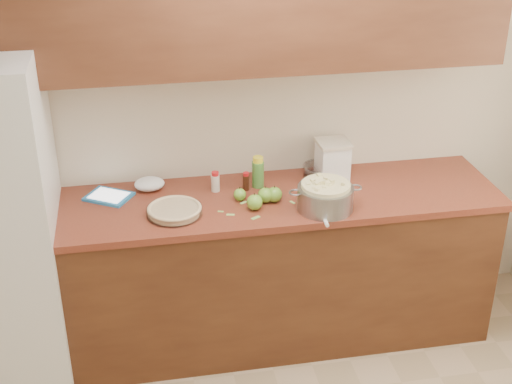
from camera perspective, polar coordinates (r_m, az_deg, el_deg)
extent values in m
plane|color=beige|center=(4.03, -0.36, 6.49)|extent=(3.60, 0.00, 3.60)
cube|color=#562F18|center=(4.14, 0.47, -6.32)|extent=(2.60, 0.65, 0.88)
cube|color=brown|center=(3.91, 0.50, -0.67)|extent=(2.64, 0.68, 0.04)
cube|color=brown|center=(3.69, 0.09, 15.07)|extent=(2.60, 0.34, 0.70)
cylinder|color=silver|center=(3.73, -6.53, -1.54)|extent=(0.29, 0.29, 0.04)
cylinder|color=#D3B485|center=(3.73, -6.53, -1.53)|extent=(0.26, 0.26, 0.03)
torus|color=#D3B485|center=(3.73, -6.55, -1.32)|extent=(0.28, 0.28, 0.02)
cylinder|color=gray|center=(3.77, 5.56, -0.48)|extent=(0.30, 0.30, 0.13)
torus|color=gray|center=(3.71, 3.16, -0.05)|extent=(0.07, 0.07, 0.01)
torus|color=gray|center=(3.79, 7.97, 0.36)|extent=(0.07, 0.07, 0.01)
cylinder|color=beige|center=(3.76, 5.57, -0.26)|extent=(0.26, 0.26, 0.14)
cube|color=white|center=(4.10, 6.14, 2.49)|extent=(0.17, 0.17, 0.20)
cube|color=beige|center=(4.06, 6.21, 3.93)|extent=(0.19, 0.19, 0.02)
cube|color=#277CBB|center=(3.97, -11.70, -0.36)|extent=(0.29, 0.27, 0.01)
cube|color=white|center=(3.96, -11.71, -0.25)|extent=(0.24, 0.22, 0.00)
cube|color=gray|center=(3.75, 5.08, -1.70)|extent=(0.03, 0.11, 0.00)
cylinder|color=white|center=(3.66, 5.57, -2.34)|extent=(0.02, 0.10, 0.02)
cylinder|color=#4C8C38|center=(3.98, 0.16, 1.43)|extent=(0.07, 0.07, 0.15)
cylinder|color=yellow|center=(3.94, 0.16, 2.61)|extent=(0.06, 0.06, 0.03)
cylinder|color=beige|center=(3.95, -3.27, 0.72)|extent=(0.05, 0.05, 0.10)
cylinder|color=red|center=(3.92, -3.29, 1.48)|extent=(0.04, 0.04, 0.02)
cylinder|color=black|center=(3.96, -0.80, 0.76)|extent=(0.04, 0.04, 0.09)
cylinder|color=red|center=(3.93, -0.81, 1.45)|extent=(0.03, 0.03, 0.02)
cylinder|color=silver|center=(4.13, 5.09, 1.68)|extent=(0.18, 0.18, 0.07)
torus|color=silver|center=(4.12, 5.11, 2.08)|extent=(0.19, 0.19, 0.01)
ellipsoid|color=white|center=(4.01, -8.52, 0.65)|extent=(0.17, 0.14, 0.07)
sphere|color=#6EA92F|center=(3.85, -1.30, -0.21)|extent=(0.07, 0.07, 0.07)
cylinder|color=#3F2D19|center=(3.83, -1.31, 0.33)|extent=(0.01, 0.01, 0.01)
sphere|color=#6EA92F|center=(3.83, 0.76, -0.25)|extent=(0.08, 0.08, 0.08)
cylinder|color=#3F2D19|center=(3.80, 0.76, 0.39)|extent=(0.01, 0.01, 0.01)
sphere|color=#6EA92F|center=(3.75, -0.11, -0.83)|extent=(0.08, 0.08, 0.08)
cylinder|color=#3F2D19|center=(3.73, -0.11, -0.17)|extent=(0.01, 0.01, 0.01)
sphere|color=#6EA92F|center=(3.83, 1.48, -0.21)|extent=(0.08, 0.08, 0.08)
cylinder|color=#3F2D19|center=(3.81, 1.49, 0.44)|extent=(0.01, 0.01, 0.01)
cube|color=#9EC961|center=(3.75, -2.84, -1.57)|extent=(0.03, 0.02, 0.00)
cube|color=#9EC961|center=(3.71, 4.91, -1.97)|extent=(0.05, 0.05, 0.00)
cube|color=#9EC961|center=(3.84, -1.01, -0.85)|extent=(0.04, 0.04, 0.00)
cube|color=#9EC961|center=(3.72, -2.06, -1.83)|extent=(0.05, 0.03, 0.00)
cube|color=#9EC961|center=(3.69, -0.03, -2.07)|extent=(0.05, 0.04, 0.00)
cube|color=#9EC961|center=(3.84, 2.93, -0.83)|extent=(0.03, 0.04, 0.00)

